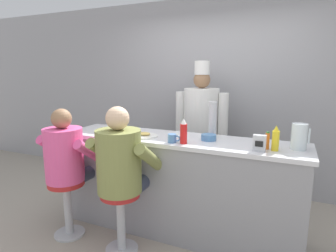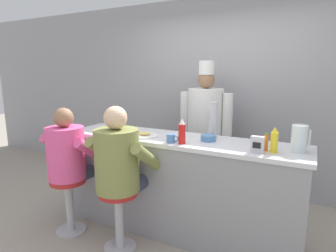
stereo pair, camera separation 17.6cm
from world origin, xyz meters
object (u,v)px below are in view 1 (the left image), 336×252
at_px(ketchup_bottle_red, 184,132).
at_px(diner_seated_pink, 67,159).
at_px(coffee_mug_blue, 173,138).
at_px(cup_stack_steel, 213,119).
at_px(coffee_mug_tan, 116,130).
at_px(diner_seated_olive, 121,165).
at_px(breakfast_plate, 145,135).
at_px(cook_in_whites_near, 201,124).
at_px(water_pitcher_clear, 299,137).
at_px(cereal_bowl, 209,137).
at_px(mustard_bottle_yellow, 276,139).
at_px(napkin_dispenser_chrome, 259,143).
at_px(hot_sauce_bottle_orange, 267,141).

height_order(ketchup_bottle_red, diner_seated_pink, diner_seated_pink).
bearing_deg(coffee_mug_blue, cup_stack_steel, 53.20).
height_order(coffee_mug_tan, diner_seated_olive, diner_seated_olive).
distance_m(breakfast_plate, cup_stack_steel, 0.72).
relative_size(breakfast_plate, diner_seated_pink, 0.20).
relative_size(cup_stack_steel, diner_seated_olive, 0.26).
xyz_separation_m(coffee_mug_tan, diner_seated_olive, (0.33, -0.41, -0.23)).
distance_m(coffee_mug_tan, cook_in_whites_near, 1.21).
distance_m(ketchup_bottle_red, coffee_mug_blue, 0.13).
bearing_deg(water_pitcher_clear, coffee_mug_tan, -176.19).
xyz_separation_m(breakfast_plate, cereal_bowl, (0.64, 0.13, 0.01)).
relative_size(coffee_mug_tan, diner_seated_olive, 0.09).
distance_m(cereal_bowl, diner_seated_pink, 1.44).
xyz_separation_m(ketchup_bottle_red, coffee_mug_tan, (-0.81, 0.09, -0.06)).
bearing_deg(coffee_mug_blue, cook_in_whites_near, 93.72).
bearing_deg(cereal_bowl, water_pitcher_clear, -0.56).
bearing_deg(mustard_bottle_yellow, diner_seated_olive, -162.36).
relative_size(coffee_mug_tan, napkin_dispenser_chrome, 0.92).
bearing_deg(diner_seated_olive, coffee_mug_tan, 128.43).
bearing_deg(mustard_bottle_yellow, cook_in_whites_near, 133.37).
relative_size(ketchup_bottle_red, hot_sauce_bottle_orange, 1.55).
xyz_separation_m(breakfast_plate, cup_stack_steel, (0.64, 0.28, 0.17)).
distance_m(ketchup_bottle_red, water_pitcher_clear, 1.00).
height_order(napkin_dispenser_chrome, diner_seated_olive, diner_seated_olive).
height_order(hot_sauce_bottle_orange, cup_stack_steel, cup_stack_steel).
height_order(hot_sauce_bottle_orange, diner_seated_olive, diner_seated_olive).
height_order(mustard_bottle_yellow, diner_seated_olive, diner_seated_olive).
xyz_separation_m(mustard_bottle_yellow, diner_seated_pink, (-1.93, -0.41, -0.31)).
height_order(breakfast_plate, napkin_dispenser_chrome, napkin_dispenser_chrome).
xyz_separation_m(ketchup_bottle_red, hot_sauce_bottle_orange, (0.73, 0.11, -0.04)).
bearing_deg(mustard_bottle_yellow, coffee_mug_tan, 179.91).
bearing_deg(diner_seated_pink, breakfast_plate, 31.66).
height_order(mustard_bottle_yellow, diner_seated_pink, diner_seated_pink).
height_order(diner_seated_pink, cook_in_whites_near, cook_in_whites_near).
bearing_deg(napkin_dispenser_chrome, cereal_bowl, 158.52).
height_order(coffee_mug_tan, cup_stack_steel, cup_stack_steel).
bearing_deg(napkin_dispenser_chrome, cup_stack_steel, 145.46).
relative_size(hot_sauce_bottle_orange, breakfast_plate, 0.57).
height_order(napkin_dispenser_chrome, cook_in_whites_near, cook_in_whites_near).
bearing_deg(diner_seated_olive, napkin_dispenser_chrome, 16.44).
distance_m(napkin_dispenser_chrome, diner_seated_pink, 1.87).
distance_m(breakfast_plate, cook_in_whites_near, 1.07).
bearing_deg(napkin_dispenser_chrome, hot_sauce_bottle_orange, 57.05).
distance_m(cereal_bowl, cup_stack_steel, 0.21).
relative_size(water_pitcher_clear, cook_in_whites_near, 0.13).
distance_m(coffee_mug_blue, diner_seated_olive, 0.54).
bearing_deg(breakfast_plate, hot_sauce_bottle_orange, 0.84).
distance_m(hot_sauce_bottle_orange, water_pitcher_clear, 0.27).
relative_size(cereal_bowl, coffee_mug_blue, 1.17).
bearing_deg(hot_sauce_bottle_orange, napkin_dispenser_chrome, -122.95).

